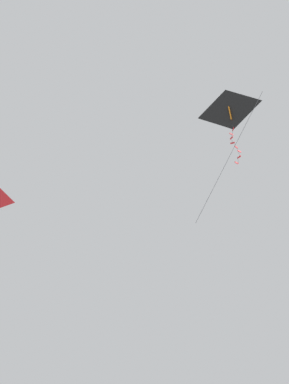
# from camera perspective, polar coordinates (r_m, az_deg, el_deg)

# --- Properties ---
(kite_delta_upper_right) EXTENTS (2.81, 1.72, 6.41)m
(kite_delta_upper_right) POSITION_cam_1_polar(r_m,az_deg,el_deg) (25.72, 7.53, 7.06)
(kite_delta_upper_right) COLOR black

